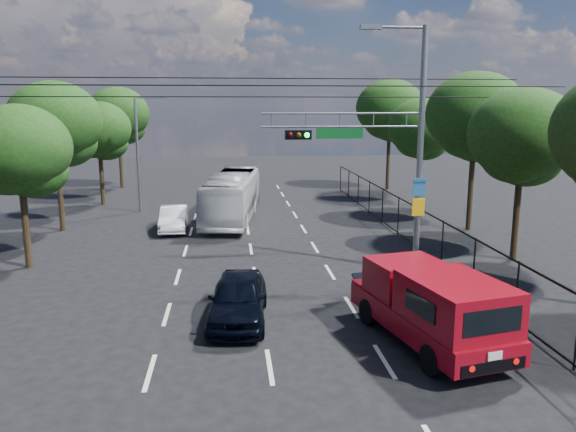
{
  "coord_description": "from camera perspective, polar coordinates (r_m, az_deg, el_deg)",
  "views": [
    {
      "loc": [
        -0.92,
        -13.26,
        6.55
      ],
      "look_at": [
        1.06,
        5.6,
        2.8
      ],
      "focal_mm": 35.0,
      "sensor_mm": 36.0,
      "label": 1
    }
  ],
  "objects": [
    {
      "name": "signal_mast",
      "position": [
        22.18,
        10.35,
        7.62
      ],
      "size": [
        6.43,
        0.39,
        9.5
      ],
      "color": "slate",
      "rests_on": "ground"
    },
    {
      "name": "red_pickup",
      "position": [
        16.15,
        14.3,
        -8.66
      ],
      "size": [
        3.29,
        6.15,
        2.18
      ],
      "color": "black",
      "rests_on": "ground"
    },
    {
      "name": "tree_right_b",
      "position": [
        25.43,
        22.71,
        6.96
      ],
      "size": [
        4.5,
        4.5,
        7.31
      ],
      "color": "black",
      "rests_on": "ground"
    },
    {
      "name": "tree_right_d",
      "position": [
        37.42,
        13.4,
        8.29
      ],
      "size": [
        4.32,
        4.32,
        7.02
      ],
      "color": "black",
      "rests_on": "ground"
    },
    {
      "name": "streetlight_left",
      "position": [
        35.77,
        -14.79,
        6.64
      ],
      "size": [
        2.09,
        0.22,
        7.08
      ],
      "color": "slate",
      "rests_on": "ground"
    },
    {
      "name": "white_bus",
      "position": [
        32.68,
        -5.68,
        2.03
      ],
      "size": [
        3.65,
        10.16,
        2.77
      ],
      "primitive_type": "imported",
      "rotation": [
        0.0,
        0.0,
        -0.14
      ],
      "color": "silver",
      "rests_on": "ground"
    },
    {
      "name": "tree_left_c",
      "position": [
        31.58,
        -22.54,
        8.25
      ],
      "size": [
        4.8,
        4.8,
        7.8
      ],
      "color": "black",
      "rests_on": "ground"
    },
    {
      "name": "utility_wires",
      "position": [
        22.13,
        -3.71,
        12.93
      ],
      "size": [
        22.0,
        5.04,
        0.74
      ],
      "color": "black",
      "rests_on": "ground"
    },
    {
      "name": "tree_left_b",
      "position": [
        24.79,
        -25.57,
        5.55
      ],
      "size": [
        4.08,
        4.08,
        6.63
      ],
      "color": "black",
      "rests_on": "ground"
    },
    {
      "name": "tree_left_e",
      "position": [
        47.1,
        -16.83,
        9.48
      ],
      "size": [
        4.92,
        4.92,
        7.99
      ],
      "color": "black",
      "rests_on": "ground"
    },
    {
      "name": "white_van",
      "position": [
        30.41,
        -11.55,
        -0.25
      ],
      "size": [
        1.48,
        3.91,
        1.28
      ],
      "primitive_type": "imported",
      "rotation": [
        0.0,
        0.0,
        0.03
      ],
      "color": "white",
      "rests_on": "ground"
    },
    {
      "name": "ground",
      "position": [
        14.82,
        -1.88,
        -15.05
      ],
      "size": [
        120.0,
        120.0,
        0.0
      ],
      "primitive_type": "plane",
      "color": "black",
      "rests_on": "ground"
    },
    {
      "name": "navy_hatchback",
      "position": [
        17.49,
        -5.1,
        -8.31
      ],
      "size": [
        2.09,
        4.41,
        1.46
      ],
      "primitive_type": "imported",
      "rotation": [
        0.0,
        0.0,
        -0.09
      ],
      "color": "black",
      "rests_on": "ground"
    },
    {
      "name": "tree_left_d",
      "position": [
        39.25,
        -18.63,
        7.94
      ],
      "size": [
        4.2,
        4.2,
        6.83
      ],
      "color": "black",
      "rests_on": "ground"
    },
    {
      "name": "tree_right_e",
      "position": [
        45.07,
        10.31,
        10.23
      ],
      "size": [
        5.28,
        5.28,
        8.58
      ],
      "color": "black",
      "rests_on": "ground"
    },
    {
      "name": "fence_right",
      "position": [
        27.39,
        12.26,
        -0.7
      ],
      "size": [
        0.06,
        34.03,
        2.0
      ],
      "color": "black",
      "rests_on": "ground"
    },
    {
      "name": "lane_markings",
      "position": [
        28.06,
        -3.96,
        -2.33
      ],
      "size": [
        6.12,
        38.0,
        0.01
      ],
      "color": "beige",
      "rests_on": "ground"
    },
    {
      "name": "tree_right_c",
      "position": [
        31.04,
        18.48,
        9.11
      ],
      "size": [
        5.1,
        5.1,
        8.29
      ],
      "color": "black",
      "rests_on": "ground"
    }
  ]
}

